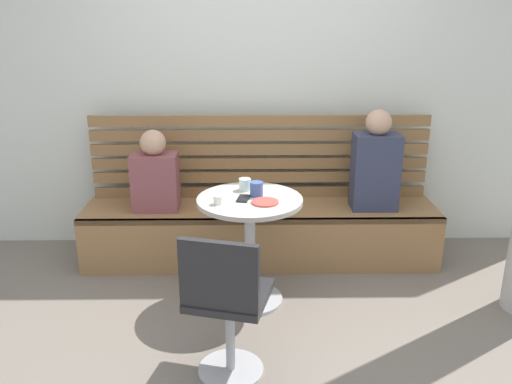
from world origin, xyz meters
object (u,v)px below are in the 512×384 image
person_adult (376,165)px  phone_on_table (243,198)px  cup_mug_blue (256,189)px  booth_bench (260,234)px  person_child_left (155,175)px  cup_espresso_small (218,200)px  cafe_table (250,230)px  cup_glass_short (245,184)px  white_chair (226,302)px  plate_small (265,202)px

person_adult → phone_on_table: bearing=-147.5°
cup_mug_blue → booth_bench: bearing=86.2°
person_child_left → phone_on_table: 0.91m
cup_espresso_small → phone_on_table: (0.16, 0.09, -0.02)m
cup_espresso_small → phone_on_table: bearing=31.1°
cafe_table → cup_espresso_small: size_ratio=13.21×
cup_glass_short → phone_on_table: cup_glass_short is taller
white_chair → person_adult: (1.07, 1.42, 0.31)m
cafe_table → person_child_left: person_child_left is taller
white_chair → plate_small: white_chair is taller
cafe_table → phone_on_table: phone_on_table is taller
person_adult → cup_glass_short: person_adult is taller
white_chair → cup_mug_blue: (0.17, 0.85, 0.32)m
cafe_table → person_adult: size_ratio=0.98×
booth_bench → cup_glass_short: cup_glass_short is taller
cafe_table → cup_mug_blue: bearing=43.9°
white_chair → phone_on_table: bearing=84.0°
cafe_table → person_child_left: 0.95m
cup_espresso_small → person_adult: bearing=32.3°
person_adult → person_child_left: size_ratio=1.24×
cup_glass_short → person_adult: bearing=24.9°
person_adult → person_child_left: 1.65m
white_chair → person_child_left: bearing=112.2°
booth_bench → white_chair: bearing=-98.2°
cafe_table → phone_on_table: 0.23m
cafe_table → plate_small: (0.09, -0.09, 0.23)m
cafe_table → white_chair: size_ratio=0.87×
cafe_table → plate_small: plate_small is taller
person_adult → person_child_left: bearing=-180.0°
plate_small → phone_on_table: size_ratio=1.21×
cup_mug_blue → cup_glass_short: bearing=122.2°
white_chair → cup_mug_blue: 0.93m
cup_mug_blue → plate_small: cup_mug_blue is taller
person_child_left → booth_bench: bearing=1.5°
cup_glass_short → person_child_left: bearing=146.3°
booth_bench → person_child_left: size_ratio=4.42×
cup_espresso_small → plate_small: bearing=3.5°
person_child_left → plate_small: size_ratio=3.60×
cafe_table → cup_espresso_small: (-0.20, -0.11, 0.25)m
white_chair → cup_espresso_small: (-0.07, 0.70, 0.30)m
person_adult → phone_on_table: 1.16m
white_chair → person_adult: 1.81m
cafe_table → cup_espresso_small: cup_espresso_small is taller
person_adult → phone_on_table: (-0.98, -0.63, -0.03)m
cup_espresso_small → cup_mug_blue: (0.24, 0.15, 0.02)m
plate_small → person_child_left: bearing=138.8°
white_chair → person_adult: bearing=53.2°
person_child_left → cup_espresso_small: person_child_left is taller
person_adult → cup_glass_short: (-0.97, -0.45, 0.00)m
cup_glass_short → phone_on_table: size_ratio=0.57×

